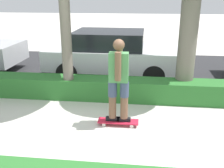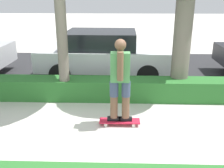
# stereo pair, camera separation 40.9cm
# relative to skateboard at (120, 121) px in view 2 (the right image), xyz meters

# --- Properties ---
(ground_plane) EXTENTS (60.00, 60.00, 0.00)m
(ground_plane) POSITION_rel_skateboard_xyz_m (-0.27, -0.26, -0.07)
(ground_plane) COLOR beige
(street_asphalt) EXTENTS (18.26, 5.00, 0.01)m
(street_asphalt) POSITION_rel_skateboard_xyz_m (-0.27, 3.94, -0.07)
(street_asphalt) COLOR #2D2D30
(street_asphalt) RESTS_ON ground_plane
(hedge_row) EXTENTS (18.26, 0.60, 0.50)m
(hedge_row) POSITION_rel_skateboard_xyz_m (-0.27, 1.34, 0.18)
(hedge_row) COLOR #2D702D
(hedge_row) RESTS_ON ground_plane
(skateboard) EXTENTS (0.79, 0.24, 0.09)m
(skateboard) POSITION_rel_skateboard_xyz_m (0.00, 0.00, 0.00)
(skateboard) COLOR red
(skateboard) RESTS_ON ground_plane
(skater_person) EXTENTS (0.49, 0.41, 1.60)m
(skater_person) POSITION_rel_skateboard_xyz_m (0.00, 0.00, 0.87)
(skater_person) COLOR black
(skater_person) RESTS_ON skateboard
(parked_car_middle) EXTENTS (3.99, 1.94, 1.39)m
(parked_car_middle) POSITION_rel_skateboard_xyz_m (-0.50, 3.23, 0.66)
(parked_car_middle) COLOR silver
(parked_car_middle) RESTS_ON ground_plane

